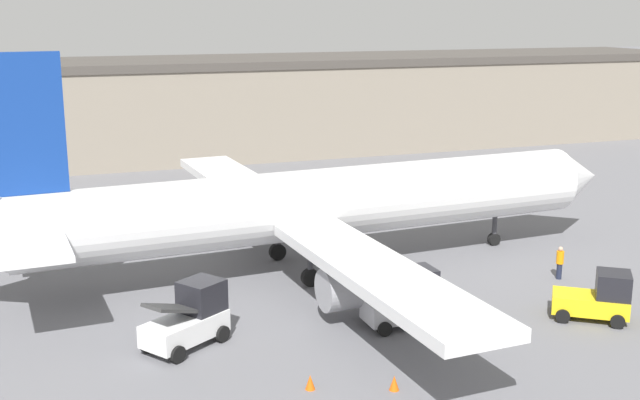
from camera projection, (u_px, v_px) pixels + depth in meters
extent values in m
plane|color=slate|center=(320.00, 269.00, 41.90)|extent=(400.00, 400.00, 0.00)
cube|color=gray|center=(303.00, 106.00, 77.41)|extent=(80.78, 13.47, 8.10)
cube|color=#47423D|center=(302.00, 60.00, 76.38)|extent=(80.78, 13.74, 0.70)
cylinder|color=silver|center=(320.00, 203.00, 41.09)|extent=(30.41, 5.61, 3.56)
cone|color=silver|center=(576.00, 177.00, 47.45)|extent=(3.08, 3.67, 3.48)
cube|color=silver|center=(237.00, 182.00, 49.07)|extent=(4.31, 15.48, 0.50)
cube|color=silver|center=(378.00, 273.00, 32.23)|extent=(4.31, 15.48, 0.50)
cylinder|color=#939399|center=(249.00, 212.00, 47.33)|extent=(2.96, 2.08, 1.89)
cylinder|color=#939399|center=(353.00, 287.00, 34.59)|extent=(2.96, 2.08, 1.89)
cube|color=navy|center=(12.00, 125.00, 34.41)|extent=(4.34, 0.65, 6.17)
cube|color=silver|center=(16.00, 207.00, 38.95)|extent=(3.48, 4.47, 0.24)
cube|color=silver|center=(28.00, 250.00, 31.97)|extent=(3.48, 4.47, 0.24)
cylinder|color=#38383D|center=(494.00, 230.00, 45.89)|extent=(0.28, 0.28, 1.74)
cylinder|color=black|center=(494.00, 239.00, 46.01)|extent=(0.72, 0.40, 0.70)
cylinder|color=#38383D|center=(310.00, 269.00, 39.06)|extent=(0.28, 0.28, 1.74)
cylinder|color=black|center=(310.00, 277.00, 39.15)|extent=(0.92, 0.41, 0.90)
cylinder|color=#38383D|center=(277.00, 244.00, 43.18)|extent=(0.28, 0.28, 1.74)
cylinder|color=black|center=(277.00, 252.00, 43.28)|extent=(0.92, 0.41, 0.90)
cylinder|color=#1E2338|center=(559.00, 271.00, 40.24)|extent=(0.27, 0.27, 0.81)
cylinder|color=orange|center=(560.00, 257.00, 40.07)|extent=(0.37, 0.37, 0.64)
sphere|color=tan|center=(561.00, 249.00, 39.97)|extent=(0.24, 0.24, 0.24)
cube|color=#B2B2B7|center=(400.00, 309.00, 34.20)|extent=(3.09, 1.61, 0.90)
cube|color=black|center=(418.00, 282.00, 34.24)|extent=(1.37, 1.42, 1.28)
cylinder|color=black|center=(430.00, 322.00, 33.96)|extent=(0.63, 0.29, 0.63)
cylinder|color=black|center=(414.00, 309.00, 35.38)|extent=(0.63, 0.29, 0.63)
cylinder|color=black|center=(384.00, 329.00, 33.23)|extent=(0.63, 0.29, 0.63)
cylinder|color=black|center=(369.00, 316.00, 34.65)|extent=(0.63, 0.29, 0.63)
cube|color=silver|center=(185.00, 328.00, 32.05)|extent=(3.86, 3.35, 0.90)
cube|color=black|center=(202.00, 296.00, 32.57)|extent=(2.12, 2.11, 1.29)
cube|color=#333333|center=(172.00, 308.00, 31.31)|extent=(2.47, 2.19, 0.83)
cylinder|color=black|center=(222.00, 334.00, 32.64)|extent=(0.73, 0.62, 0.69)
cylinder|color=black|center=(193.00, 324.00, 33.60)|extent=(0.73, 0.62, 0.69)
cylinder|color=black|center=(177.00, 354.00, 30.71)|extent=(0.73, 0.62, 0.69)
cylinder|color=black|center=(148.00, 344.00, 31.66)|extent=(0.73, 0.62, 0.69)
cube|color=yellow|center=(590.00, 303.00, 35.03)|extent=(3.58, 3.24, 0.78)
cube|color=black|center=(614.00, 285.00, 34.57)|extent=(2.03, 2.06, 1.11)
cylinder|color=black|center=(618.00, 321.00, 34.03)|extent=(0.66, 0.58, 0.61)
cylinder|color=black|center=(615.00, 308.00, 35.61)|extent=(0.66, 0.58, 0.61)
cylinder|color=black|center=(563.00, 316.00, 34.64)|extent=(0.66, 0.58, 0.61)
cylinder|color=black|center=(563.00, 303.00, 36.22)|extent=(0.66, 0.58, 0.61)
cone|color=#EF590F|center=(310.00, 382.00, 28.57)|extent=(0.36, 0.36, 0.55)
cone|color=#EF590F|center=(394.00, 383.00, 28.51)|extent=(0.36, 0.36, 0.55)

